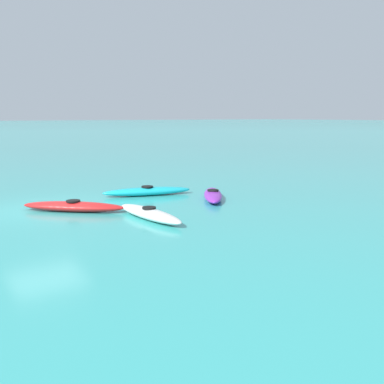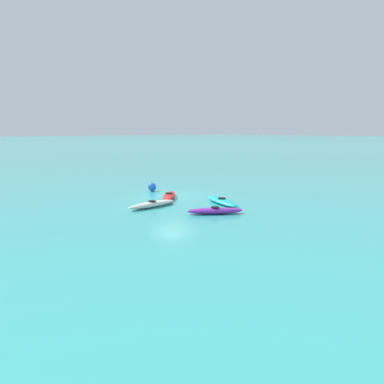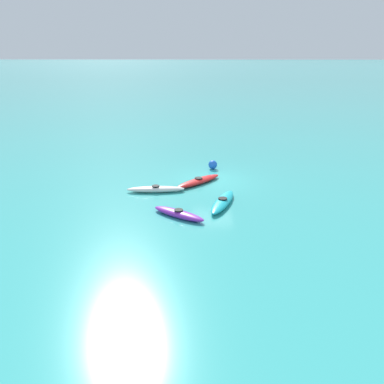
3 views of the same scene
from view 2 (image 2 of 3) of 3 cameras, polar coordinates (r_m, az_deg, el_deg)
name	(u,v)px [view 2 (image 2 of 3)]	position (r m, az deg, el deg)	size (l,w,h in m)	color
ground_plane	(172,196)	(24.89, -2.99, -0.54)	(600.00, 600.00, 0.00)	#38ADA8
kayak_cyan	(222,201)	(22.05, 4.53, -1.40)	(1.75, 3.55, 0.37)	#19B7C6
kayak_white	(152,204)	(21.20, -6.07, -1.86)	(3.23, 0.86, 0.37)	white
kayak_purple	(215,211)	(19.44, 3.48, -2.84)	(2.74, 2.21, 0.37)	purple
kayak_red	(169,196)	(23.78, -3.51, -0.61)	(2.89, 3.02, 0.37)	red
buoy_blue	(152,187)	(26.81, -6.05, 0.75)	(0.58, 0.58, 0.58)	blue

